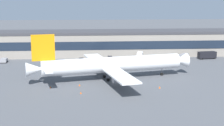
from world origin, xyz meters
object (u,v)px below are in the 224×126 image
object	(u,v)px
fuel_truck	(207,55)
follow_me_car	(110,58)
traffic_cone_0	(50,87)
traffic_cone_3	(79,85)
traffic_cone_2	(81,93)
pushback_tractor	(4,60)
crew_van	(184,56)
airliner	(110,65)
belt_loader	(82,61)
traffic_cone_1	(160,87)
stair_truck	(140,56)

from	to	relation	value
fuel_truck	follow_me_car	bearing A→B (deg)	-178.93
traffic_cone_0	traffic_cone_3	distance (m)	9.34
traffic_cone_2	pushback_tractor	bearing A→B (deg)	124.12
crew_van	traffic_cone_3	world-z (taller)	crew_van
fuel_truck	crew_van	xyz separation A→B (m)	(-11.03, -0.07, -0.42)
airliner	crew_van	distance (m)	51.09
airliner	traffic_cone_3	xyz separation A→B (m)	(-10.63, -8.00, -4.93)
traffic_cone_3	belt_loader	bearing A→B (deg)	89.41
follow_me_car	traffic_cone_3	world-z (taller)	follow_me_car
airliner	traffic_cone_3	distance (m)	14.19
pushback_tractor	traffic_cone_1	bearing A→B (deg)	-38.18
belt_loader	traffic_cone_1	distance (m)	48.74
follow_me_car	traffic_cone_2	xyz separation A→B (m)	(-12.42, -51.61, -0.78)
traffic_cone_0	follow_me_car	bearing A→B (deg)	63.64
traffic_cone_3	stair_truck	bearing A→B (deg)	58.28
stair_truck	traffic_cone_1	xyz separation A→B (m)	(-1.13, -47.63, -1.62)
follow_me_car	fuel_truck	bearing A→B (deg)	1.07
airliner	traffic_cone_2	size ratio (longest dim) A/B	94.14
traffic_cone_0	traffic_cone_1	distance (m)	34.65
airliner	traffic_cone_1	world-z (taller)	airliner
pushback_tractor	traffic_cone_0	xyz separation A→B (m)	(24.66, -43.73, -0.77)
traffic_cone_1	pushback_tractor	bearing A→B (deg)	141.82
pushback_tractor	traffic_cone_1	world-z (taller)	pushback_tractor
stair_truck	traffic_cone_1	bearing A→B (deg)	-91.36
traffic_cone_2	traffic_cone_3	world-z (taller)	traffic_cone_3
airliner	belt_loader	bearing A→B (deg)	109.40
fuel_truck	traffic_cone_2	bearing A→B (deg)	-137.70
crew_van	stair_truck	bearing A→B (deg)	-178.36
traffic_cone_2	traffic_cone_1	bearing A→B (deg)	9.52
pushback_tractor	crew_van	size ratio (longest dim) A/B	0.93
stair_truck	traffic_cone_2	world-z (taller)	stair_truck
follow_me_car	belt_loader	xyz separation A→B (m)	(-12.59, -5.62, 0.06)
traffic_cone_1	traffic_cone_2	bearing A→B (deg)	-170.48
traffic_cone_1	crew_van	bearing A→B (deg)	65.69
fuel_truck	traffic_cone_2	world-z (taller)	fuel_truck
pushback_tractor	traffic_cone_2	bearing A→B (deg)	-55.88
belt_loader	traffic_cone_2	distance (m)	46.01
airliner	follow_me_car	world-z (taller)	airliner
pushback_tractor	traffic_cone_0	distance (m)	50.21
traffic_cone_0	pushback_tractor	bearing A→B (deg)	119.42
belt_loader	traffic_cone_1	world-z (taller)	belt_loader
fuel_truck	follow_me_car	distance (m)	45.25
fuel_truck	stair_truck	world-z (taller)	stair_truck
fuel_truck	traffic_cone_3	distance (m)	72.72
follow_me_car	traffic_cone_0	size ratio (longest dim) A/B	7.99
stair_truck	traffic_cone_2	bearing A→B (deg)	-116.63
crew_van	traffic_cone_0	xyz separation A→B (m)	(-56.32, -45.39, -1.18)
traffic_cone_2	follow_me_car	bearing A→B (deg)	76.47
crew_van	traffic_cone_0	size ratio (longest dim) A/B	9.50
traffic_cone_1	traffic_cone_3	world-z (taller)	traffic_cone_1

